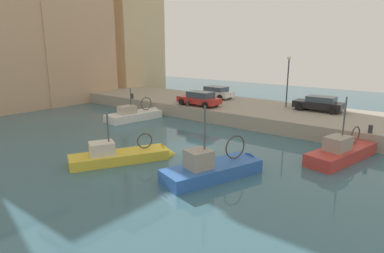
# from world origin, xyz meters

# --- Properties ---
(water_surface) EXTENTS (80.00, 80.00, 0.00)m
(water_surface) POSITION_xyz_m (0.00, 0.00, 0.00)
(water_surface) COLOR #386070
(water_surface) RESTS_ON ground
(quay_wall) EXTENTS (9.00, 56.00, 1.20)m
(quay_wall) POSITION_xyz_m (11.50, 0.00, 0.60)
(quay_wall) COLOR #9E9384
(quay_wall) RESTS_ON ground
(fishing_boat_white) EXTENTS (6.39, 2.88, 4.04)m
(fishing_boat_white) POSITION_xyz_m (4.11, 9.68, 0.10)
(fishing_boat_white) COLOR white
(fishing_boat_white) RESTS_ON ground
(fishing_boat_red) EXTENTS (6.82, 3.05, 4.79)m
(fishing_boat_red) POSITION_xyz_m (4.36, -9.18, 0.13)
(fishing_boat_red) COLOR #BC3833
(fishing_boat_red) RESTS_ON ground
(fishing_boat_yellow) EXTENTS (6.65, 4.58, 3.89)m
(fishing_boat_yellow) POSITION_xyz_m (-4.48, 1.31, 0.11)
(fishing_boat_yellow) COLOR gold
(fishing_boat_yellow) RESTS_ON ground
(fishing_boat_blue) EXTENTS (6.67, 3.76, 4.85)m
(fishing_boat_blue) POSITION_xyz_m (-2.93, -4.54, 0.12)
(fishing_boat_blue) COLOR #2D60B7
(fishing_boat_blue) RESTS_ON ground
(parked_car_black) EXTENTS (2.05, 4.27, 1.35)m
(parked_car_black) POSITION_xyz_m (13.00, -4.71, 1.90)
(parked_car_black) COLOR black
(parked_car_black) RESTS_ON quay_wall
(parked_car_white) EXTENTS (2.24, 4.39, 1.33)m
(parked_car_white) POSITION_xyz_m (13.27, 6.87, 1.89)
(parked_car_white) COLOR silver
(parked_car_white) RESTS_ON quay_wall
(parked_car_red) EXTENTS (2.07, 4.42, 1.40)m
(parked_car_red) POSITION_xyz_m (8.44, 5.39, 1.92)
(parked_car_red) COLOR red
(parked_car_red) RESTS_ON quay_wall
(mooring_bollard_south) EXTENTS (0.28, 0.28, 0.55)m
(mooring_bollard_south) POSITION_xyz_m (7.35, -10.00, 1.48)
(mooring_bollard_south) COLOR #2D2D33
(mooring_bollard_south) RESTS_ON quay_wall
(mooring_bollard_mid) EXTENTS (0.28, 0.28, 0.55)m
(mooring_bollard_mid) POSITION_xyz_m (7.35, 6.00, 1.48)
(mooring_bollard_mid) COLOR #2D2D33
(mooring_bollard_mid) RESTS_ON quay_wall
(mooring_bollard_north) EXTENTS (0.28, 0.28, 0.55)m
(mooring_bollard_north) POSITION_xyz_m (7.35, 14.00, 1.48)
(mooring_bollard_north) COLOR #2D2D33
(mooring_bollard_north) RESTS_ON quay_wall
(quay_streetlamp) EXTENTS (0.36, 0.36, 4.83)m
(quay_streetlamp) POSITION_xyz_m (13.00, -1.62, 4.45)
(quay_streetlamp) COLOR #38383D
(quay_streetlamp) RESTS_ON quay_wall
(waterfront_building_west) EXTENTS (9.94, 7.08, 19.09)m
(waterfront_building_west) POSITION_xyz_m (6.58, 24.80, 9.57)
(waterfront_building_west) COLOR tan
(waterfront_building_west) RESTS_ON ground
(waterfront_building_west_mid) EXTENTS (8.20, 9.09, 21.33)m
(waterfront_building_west_mid) POSITION_xyz_m (16.86, 25.81, 10.68)
(waterfront_building_west_mid) COLOR #D1B284
(waterfront_building_west_mid) RESTS_ON ground
(waterfront_building_east_mid) EXTENTS (8.86, 7.11, 13.28)m
(waterfront_building_east_mid) POSITION_xyz_m (-1.34, 24.95, 6.66)
(waterfront_building_east_mid) COLOR tan
(waterfront_building_east_mid) RESTS_ON ground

